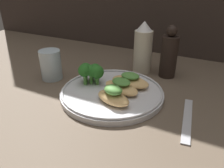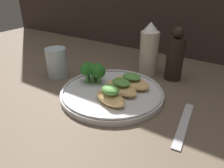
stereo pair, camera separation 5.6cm
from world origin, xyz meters
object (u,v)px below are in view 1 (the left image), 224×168
Objects in this scene: broccoli_bunch at (91,71)px; drinking_glass at (51,65)px; pepper_grinder at (169,54)px; plate at (112,92)px; sauce_bottle at (143,48)px.

drinking_glass reaches higher than broccoli_bunch.
plate is at bearing -117.12° from pepper_grinder.
pepper_grinder is (17.06, 17.31, 2.01)cm from broccoli_bunch.
broccoli_bunch is at bearing -134.59° from pepper_grinder.
sauce_bottle is at bearing 180.00° from pepper_grinder.
plate is 1.66× the size of sauce_bottle.
plate is 3.03× the size of drinking_glass.
drinking_glass reaches higher than plate.
plate is 8.58cm from broccoli_bunch.
plate is 1.70× the size of pepper_grinder.
sauce_bottle is 8.40cm from pepper_grinder.
drinking_glass is (-13.89, -0.41, -0.64)cm from broccoli_bunch.
sauce_bottle reaches higher than pepper_grinder.
plate is 21.57cm from drinking_glass.
pepper_grinder is at bearing 0.00° from sauce_bottle.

